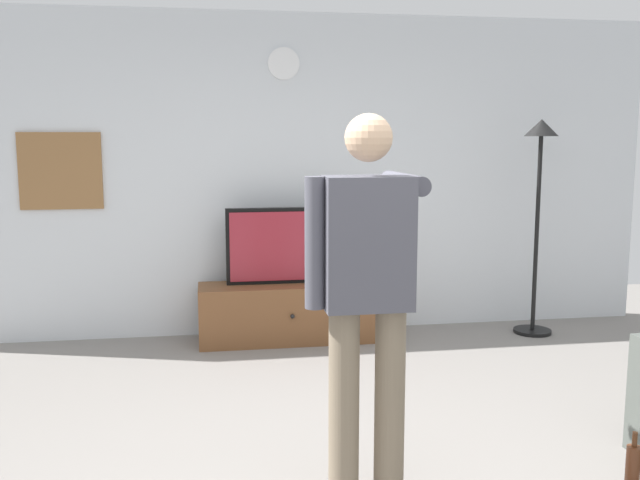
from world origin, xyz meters
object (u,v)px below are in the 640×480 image
Objects in this scene: tv_stand at (289,312)px; person_standing_nearer_lamp at (367,288)px; wall_clock at (284,64)px; floor_lamp at (539,182)px; beverage_bottle at (632,473)px; framed_picture at (61,171)px; television at (288,246)px.

person_standing_nearer_lamp is at bearing -88.94° from tv_stand.
tv_stand is at bearing -90.00° from wall_clock.
floor_lamp is (2.11, -0.10, 1.07)m from tv_stand.
floor_lamp is at bearing 72.86° from beverage_bottle.
beverage_bottle is (-0.84, -2.74, -1.17)m from floor_lamp.
wall_clock reaches higher than person_standing_nearer_lamp.
floor_lamp is at bearing -5.79° from framed_picture.
framed_picture is (-1.81, 0.00, -0.87)m from wall_clock.
tv_stand is 3.11m from beverage_bottle.
wall_clock is 2.01m from framed_picture.
floor_lamp reaches higher than person_standing_nearer_lamp.
television is 3.00× the size of beverage_bottle.
wall_clock is at bearing -0.16° from framed_picture.
wall_clock is 0.41× the size of framed_picture.
person_standing_nearer_lamp is at bearing -129.29° from floor_lamp.
person_standing_nearer_lamp is 5.24× the size of beverage_bottle.
person_standing_nearer_lamp is (1.86, -2.91, -0.40)m from framed_picture.
beverage_bottle is (3.07, -3.13, -1.27)m from framed_picture.
floor_lamp is at bearing -2.78° from tv_stand.
framed_picture is 1.90× the size of beverage_bottle.
television is at bearing -7.83° from framed_picture.
wall_clock is at bearing 90.00° from television.
floor_lamp reaches higher than framed_picture.
beverage_bottle is (1.26, -3.13, -2.14)m from wall_clock.
beverage_bottle is at bearing -66.38° from television.
framed_picture is at bearing 122.53° from person_standing_nearer_lamp.
tv_stand is 0.81× the size of floor_lamp.
floor_lamp is 3.26m from person_standing_nearer_lamp.
person_standing_nearer_lamp is (0.05, -2.91, -1.27)m from wall_clock.
television is at bearing 90.00° from tv_stand.
tv_stand is 0.56m from television.
television is (-0.00, 0.05, 0.55)m from tv_stand.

